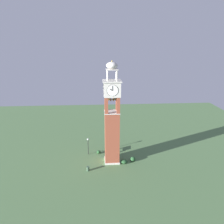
{
  "coord_description": "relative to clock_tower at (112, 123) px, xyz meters",
  "views": [
    {
      "loc": [
        2.43,
        36.78,
        21.88
      ],
      "look_at": [
        0.0,
        0.0,
        9.98
      ],
      "focal_mm": 34.62,
      "sensor_mm": 36.0,
      "label": 1
    }
  ],
  "objects": [
    {
      "name": "trash_bin",
      "position": [
        4.51,
        3.02,
        -7.55
      ],
      "size": [
        0.52,
        0.52,
        0.8
      ],
      "primitive_type": "cylinder",
      "color": "#38513D",
      "rests_on": "ground"
    },
    {
      "name": "shrub_near_entry",
      "position": [
        2.55,
        -3.19,
        -7.63
      ],
      "size": [
        0.79,
        0.79,
        0.64
      ],
      "primitive_type": "ellipsoid",
      "color": "#234C28",
      "rests_on": "ground"
    },
    {
      "name": "clock_tower",
      "position": [
        0.0,
        0.0,
        0.0
      ],
      "size": [
        3.22,
        3.22,
        19.03
      ],
      "color": "brown",
      "rests_on": "ground"
    },
    {
      "name": "shrub_left_of_tower",
      "position": [
        -4.02,
        0.31,
        -7.49
      ],
      "size": [
        0.91,
        0.91,
        0.92
      ],
      "primitive_type": "ellipsoid",
      "color": "#234C28",
      "rests_on": "ground"
    },
    {
      "name": "park_bench",
      "position": [
        -1.27,
        -3.98,
        -7.46
      ],
      "size": [
        0.63,
        1.64,
        0.95
      ],
      "color": "brown",
      "rests_on": "ground"
    },
    {
      "name": "shrub_behind_bench",
      "position": [
        -2.24,
        0.95,
        -7.6
      ],
      "size": [
        1.17,
        1.17,
        0.69
      ],
      "primitive_type": "ellipsoid",
      "color": "#234C28",
      "rests_on": "ground"
    },
    {
      "name": "lamp_post",
      "position": [
        4.66,
        -3.02,
        -5.49
      ],
      "size": [
        0.36,
        0.36,
        3.5
      ],
      "color": "black",
      "rests_on": "ground"
    },
    {
      "name": "ground",
      "position": [
        -0.0,
        0.0,
        -7.95
      ],
      "size": [
        80.0,
        80.0,
        0.0
      ],
      "primitive_type": "plane",
      "color": "#517547"
    }
  ]
}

